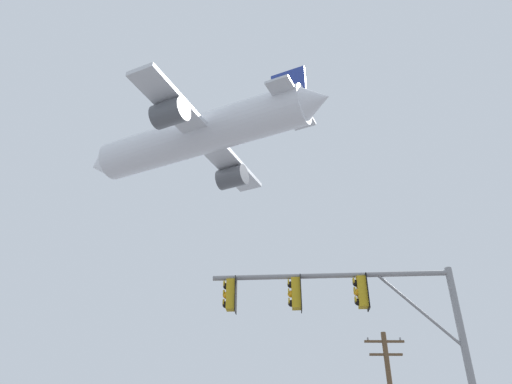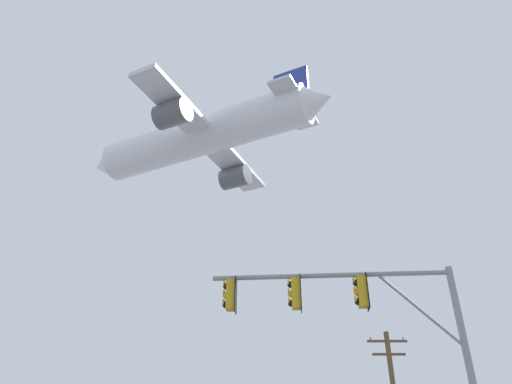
# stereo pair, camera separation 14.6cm
# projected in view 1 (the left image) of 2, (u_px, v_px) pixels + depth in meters

# --- Properties ---
(signal_pole_near) EXTENTS (7.00, 0.80, 6.49)m
(signal_pole_near) POSITION_uv_depth(u_px,v_px,m) (360.00, 318.00, 13.56)
(signal_pole_near) COLOR gray
(signal_pole_near) RESTS_ON ground
(airplane) EXTENTS (28.61, 22.10, 8.21)m
(airplane) POSITION_uv_depth(u_px,v_px,m) (199.00, 136.00, 52.96)
(airplane) COLOR white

